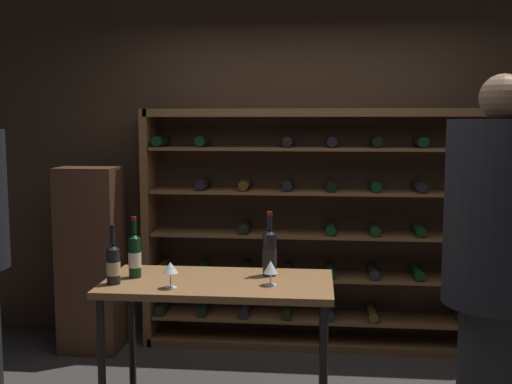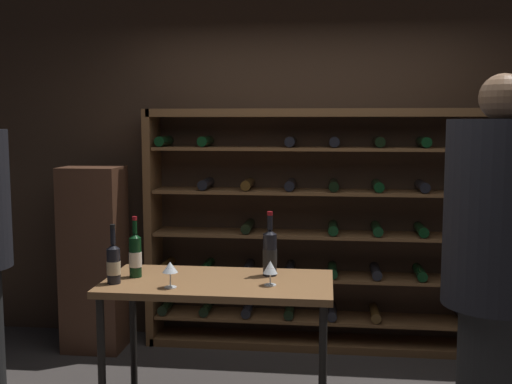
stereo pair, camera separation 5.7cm
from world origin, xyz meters
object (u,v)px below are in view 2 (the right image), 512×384
at_px(wine_rack, 333,232).
at_px(wine_glass_stemmed_right, 170,268).
at_px(wine_bottle_amber_reserve, 114,263).
at_px(display_cabinet, 94,259).
at_px(tasting_table, 218,294).
at_px(wine_bottle_gold_foil, 270,252).
at_px(wine_bottle_green_slim, 135,255).
at_px(wine_glass_stemmed_center, 270,268).
at_px(person_guest_khaki, 496,257).

bearing_deg(wine_rack, wine_glass_stemmed_right, -122.45).
relative_size(wine_rack, wine_bottle_amber_reserve, 8.51).
bearing_deg(display_cabinet, wine_rack, 7.18).
bearing_deg(tasting_table, wine_rack, 61.45).
distance_m(display_cabinet, wine_bottle_gold_foil, 1.69).
relative_size(wine_bottle_amber_reserve, wine_bottle_gold_foil, 0.88).
xyz_separation_m(display_cabinet, wine_bottle_green_slim, (0.64, -0.98, 0.26)).
bearing_deg(wine_bottle_amber_reserve, wine_glass_stemmed_center, 3.92).
distance_m(tasting_table, display_cabinet, 1.52).
distance_m(person_guest_khaki, display_cabinet, 2.94).
distance_m(person_guest_khaki, wine_bottle_gold_foil, 1.26).
xyz_separation_m(person_guest_khaki, wine_glass_stemmed_center, (-1.14, 0.27, -0.15)).
bearing_deg(wine_bottle_gold_foil, wine_rack, 70.54).
height_order(wine_rack, wine_glass_stemmed_center, wine_rack).
height_order(wine_glass_stemmed_right, wine_glass_stemmed_center, wine_glass_stemmed_right).
height_order(tasting_table, display_cabinet, display_cabinet).
height_order(wine_bottle_amber_reserve, wine_bottle_green_slim, wine_bottle_green_slim).
bearing_deg(tasting_table, wine_bottle_amber_reserve, -166.46).
relative_size(tasting_table, wine_bottle_gold_foil, 3.42).
bearing_deg(person_guest_khaki, wine_bottle_gold_foil, -130.86).
height_order(display_cabinet, wine_bottle_green_slim, display_cabinet).
relative_size(wine_rack, display_cabinet, 2.04).
bearing_deg(wine_bottle_amber_reserve, wine_glass_stemmed_right, -8.52).
bearing_deg(wine_bottle_green_slim, tasting_table, -2.25).
bearing_deg(display_cabinet, wine_bottle_amber_reserve, -63.57).
bearing_deg(wine_rack, tasting_table, -118.55).
xyz_separation_m(tasting_table, wine_bottle_gold_foil, (0.29, 0.14, 0.22)).
xyz_separation_m(wine_bottle_amber_reserve, wine_glass_stemmed_right, (0.34, -0.05, -0.01)).
relative_size(wine_bottle_green_slim, wine_glass_stemmed_right, 2.47).
distance_m(wine_rack, wine_bottle_amber_reserve, 1.85).
relative_size(wine_bottle_gold_foil, wine_glass_stemmed_center, 2.75).
bearing_deg(wine_glass_stemmed_right, wine_bottle_amber_reserve, 171.48).
xyz_separation_m(wine_rack, wine_glass_stemmed_center, (-0.36, -1.31, 0.02)).
relative_size(person_guest_khaki, wine_glass_stemmed_center, 14.11).
xyz_separation_m(wine_rack, wine_bottle_gold_foil, (-0.38, -1.09, 0.06)).
xyz_separation_m(display_cabinet, wine_bottle_gold_foil, (1.43, -0.86, 0.27)).
bearing_deg(person_guest_khaki, wine_rack, -171.93).
bearing_deg(wine_glass_stemmed_right, wine_glass_stemmed_center, 11.61).
bearing_deg(wine_bottle_green_slim, wine_glass_stemmed_center, -6.88).
height_order(tasting_table, wine_glass_stemmed_center, wine_glass_stemmed_center).
height_order(wine_bottle_amber_reserve, wine_glass_stemmed_right, wine_bottle_amber_reserve).
xyz_separation_m(wine_bottle_green_slim, wine_bottle_gold_foil, (0.78, 0.12, 0.01)).
relative_size(wine_bottle_amber_reserve, wine_glass_stemmed_center, 2.42).
bearing_deg(wine_bottle_green_slim, wine_glass_stemmed_right, -38.33).
height_order(tasting_table, wine_bottle_gold_foil, wine_bottle_gold_foil).
distance_m(wine_bottle_gold_foil, wine_glass_stemmed_right, 0.62).
distance_m(wine_rack, tasting_table, 1.41).
bearing_deg(wine_rack, person_guest_khaki, -63.82).
distance_m(wine_bottle_green_slim, wine_bottle_gold_foil, 0.79).
height_order(person_guest_khaki, wine_bottle_gold_foil, person_guest_khaki).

